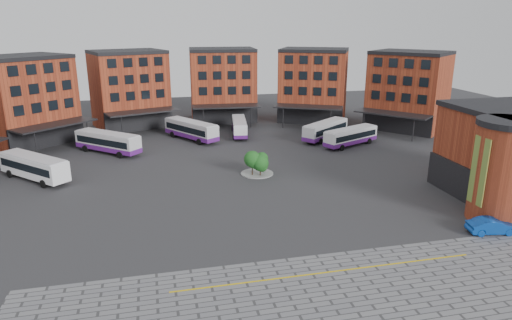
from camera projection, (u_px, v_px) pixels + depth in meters
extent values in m
plane|color=#28282B|center=(264.00, 209.00, 50.27)|extent=(160.00, 160.00, 0.00)
cube|color=gold|center=(329.00, 272.00, 37.65)|extent=(26.00, 0.15, 0.02)
cube|color=#973B20|center=(28.00, 102.00, 75.84)|extent=(16.35, 16.13, 14.00)
cube|color=black|center=(48.00, 135.00, 74.65)|extent=(10.00, 9.07, 4.00)
cube|color=black|center=(21.00, 57.00, 73.70)|extent=(16.55, 16.35, 0.60)
cube|color=black|center=(43.00, 91.00, 72.43)|extent=(8.60, 7.77, 8.00)
cube|color=black|center=(55.00, 125.00, 72.77)|extent=(12.61, 11.97, 0.25)
cylinder|color=black|center=(36.00, 145.00, 68.81)|extent=(0.20, 0.20, 4.00)
cylinder|color=black|center=(88.00, 133.00, 75.94)|extent=(0.20, 0.20, 4.00)
cube|color=#973B20|center=(130.00, 90.00, 88.18)|extent=(15.55, 13.69, 14.00)
cube|color=black|center=(140.00, 120.00, 85.72)|extent=(12.45, 4.71, 4.00)
cube|color=black|center=(127.00, 52.00, 86.04)|extent=(15.65, 13.97, 0.60)
cube|color=black|center=(137.00, 82.00, 83.45)|extent=(10.87, 3.87, 8.00)
cube|color=black|center=(143.00, 112.00, 83.23)|extent=(13.72, 8.39, 0.25)
cylinder|color=black|center=(122.00, 127.00, 80.05)|extent=(0.20, 0.20, 4.00)
cylinder|color=black|center=(171.00, 121.00, 84.66)|extent=(0.20, 0.20, 4.00)
cube|color=#973B20|center=(223.00, 86.00, 94.47)|extent=(13.67, 10.88, 14.00)
cube|color=black|center=(225.00, 114.00, 91.35)|extent=(13.00, 1.41, 4.00)
cube|color=black|center=(222.00, 50.00, 92.33)|extent=(13.69, 11.18, 0.60)
cube|color=black|center=(225.00, 78.00, 89.05)|extent=(11.42, 0.95, 8.00)
cube|color=black|center=(226.00, 106.00, 88.55)|extent=(13.28, 5.30, 0.25)
cylinder|color=black|center=(204.00, 119.00, 86.75)|extent=(0.20, 0.20, 4.00)
cylinder|color=black|center=(251.00, 117.00, 88.12)|extent=(0.20, 0.20, 4.00)
cube|color=#973B20|center=(313.00, 86.00, 93.70)|extent=(16.12, 14.81, 14.00)
cube|color=black|center=(309.00, 115.00, 90.66)|extent=(11.81, 6.35, 4.00)
cube|color=black|center=(315.00, 50.00, 91.56)|extent=(16.26, 15.08, 0.60)
cube|color=black|center=(310.00, 78.00, 88.37)|extent=(10.26, 5.33, 8.00)
cube|color=black|center=(308.00, 107.00, 87.89)|extent=(13.58, 9.82, 0.25)
cylinder|color=black|center=(283.00, 118.00, 87.86)|extent=(0.20, 0.20, 4.00)
cylinder|color=black|center=(331.00, 120.00, 85.76)|extent=(0.20, 0.20, 4.00)
cube|color=#973B20|center=(408.00, 92.00, 85.99)|extent=(16.02, 16.39, 14.00)
cube|color=black|center=(396.00, 122.00, 83.75)|extent=(8.74, 10.28, 4.00)
cube|color=black|center=(412.00, 52.00, 83.85)|extent=(16.25, 16.58, 0.60)
cube|color=black|center=(399.00, 83.00, 81.49)|extent=(7.47, 8.86, 8.00)
cube|color=black|center=(392.00, 114.00, 81.37)|extent=(11.73, 12.79, 0.25)
cylinder|color=black|center=(364.00, 123.00, 83.20)|extent=(0.20, 0.20, 4.00)
cylinder|color=black|center=(413.00, 130.00, 77.96)|extent=(0.20, 0.20, 4.00)
cube|color=black|center=(460.00, 182.00, 52.76)|extent=(0.40, 12.00, 4.00)
cylinder|color=#973B20|center=(503.00, 174.00, 46.32)|extent=(6.00, 6.00, 10.00)
cylinder|color=black|center=(511.00, 123.00, 44.76)|extent=(6.40, 6.40, 0.60)
cube|color=#C66217|center=(479.00, 171.00, 45.54)|extent=(0.12, 2.20, 7.00)
cylinder|color=gray|center=(257.00, 173.00, 61.87)|extent=(4.40, 4.40, 0.12)
cylinder|color=#332114|center=(252.00, 170.00, 60.91)|extent=(0.14, 0.14, 1.66)
sphere|color=#194B19|center=(252.00, 159.00, 60.47)|extent=(2.21, 2.21, 2.21)
sphere|color=#194B19|center=(254.00, 163.00, 60.52)|extent=(1.55, 1.55, 1.55)
cylinder|color=#332114|center=(262.00, 167.00, 62.41)|extent=(0.14, 0.14, 1.39)
sphere|color=#194B19|center=(262.00, 158.00, 62.04)|extent=(1.74, 1.74, 1.74)
sphere|color=#194B19|center=(263.00, 162.00, 62.07)|extent=(1.22, 1.22, 1.22)
cylinder|color=#332114|center=(260.00, 171.00, 60.80)|extent=(0.14, 0.14, 1.31)
sphere|color=#194B19|center=(260.00, 163.00, 60.46)|extent=(2.21, 2.21, 2.21)
sphere|color=#194B19|center=(262.00, 166.00, 60.48)|extent=(1.55, 1.55, 1.55)
cube|color=white|center=(34.00, 166.00, 59.05)|extent=(9.89, 9.97, 2.55)
cube|color=black|center=(34.00, 165.00, 58.99)|extent=(9.29, 9.36, 0.99)
cube|color=silver|center=(32.00, 156.00, 58.66)|extent=(9.49, 9.57, 0.12)
cube|color=black|center=(9.00, 158.00, 61.85)|extent=(1.66, 1.64, 1.14)
cylinder|color=black|center=(10.00, 174.00, 60.26)|extent=(0.95, 0.96, 1.04)
cylinder|color=black|center=(28.00, 169.00, 62.36)|extent=(0.95, 0.96, 1.04)
cylinder|color=black|center=(43.00, 184.00, 56.51)|extent=(0.95, 0.96, 1.04)
cylinder|color=black|center=(62.00, 178.00, 58.61)|extent=(0.95, 0.96, 1.04)
cube|color=silver|center=(108.00, 141.00, 71.12)|extent=(10.38, 9.73, 2.58)
cube|color=black|center=(108.00, 140.00, 71.07)|extent=(9.73, 9.16, 1.00)
cube|color=silver|center=(107.00, 133.00, 70.73)|extent=(9.96, 9.35, 0.13)
cube|color=black|center=(82.00, 136.00, 73.70)|extent=(1.59, 1.74, 1.16)
cube|color=#5E1C81|center=(108.00, 147.00, 71.39)|extent=(10.44, 9.79, 0.74)
cylinder|color=black|center=(85.00, 149.00, 72.14)|extent=(1.00, 0.94, 1.05)
cylinder|color=black|center=(98.00, 145.00, 74.34)|extent=(1.00, 0.94, 1.05)
cylinder|color=black|center=(120.00, 155.00, 68.69)|extent=(1.00, 0.94, 1.05)
cylinder|color=black|center=(132.00, 151.00, 70.89)|extent=(1.00, 0.94, 1.05)
cube|color=silver|center=(191.00, 129.00, 79.08)|extent=(8.59, 11.24, 2.60)
cube|color=black|center=(191.00, 128.00, 79.03)|extent=(8.13, 10.49, 1.01)
cube|color=silver|center=(191.00, 121.00, 78.69)|extent=(8.25, 10.79, 0.13)
cube|color=black|center=(171.00, 123.00, 82.83)|extent=(1.96, 1.33, 1.17)
cube|color=#5E1C81|center=(191.00, 134.00, 79.36)|extent=(8.65, 11.30, 0.74)
cylinder|color=black|center=(172.00, 134.00, 81.05)|extent=(0.85, 1.06, 1.06)
cylinder|color=black|center=(184.00, 132.00, 82.88)|extent=(0.85, 1.06, 1.06)
cylinder|color=black|center=(199.00, 142.00, 76.09)|extent=(0.85, 1.06, 1.06)
cylinder|color=black|center=(211.00, 139.00, 77.91)|extent=(0.85, 1.06, 1.06)
cube|color=white|center=(239.00, 126.00, 82.40)|extent=(3.80, 10.46, 2.28)
cube|color=black|center=(239.00, 125.00, 82.35)|extent=(3.74, 9.66, 0.88)
cube|color=silver|center=(239.00, 120.00, 82.05)|extent=(3.65, 10.04, 0.11)
cube|color=black|center=(238.00, 119.00, 87.11)|extent=(1.97, 0.41, 1.02)
cube|color=#5E1C81|center=(239.00, 130.00, 82.64)|extent=(3.84, 10.50, 0.65)
cylinder|color=black|center=(232.00, 129.00, 85.77)|extent=(0.41, 0.96, 0.93)
cylinder|color=black|center=(245.00, 128.00, 85.95)|extent=(0.41, 0.96, 0.93)
cylinder|color=black|center=(234.00, 137.00, 79.54)|extent=(0.41, 0.96, 0.93)
cylinder|color=black|center=(247.00, 137.00, 79.71)|extent=(0.41, 0.96, 0.93)
cube|color=silver|center=(325.00, 129.00, 79.46)|extent=(10.24, 8.67, 2.45)
cube|color=black|center=(325.00, 128.00, 79.41)|extent=(9.58, 8.18, 0.95)
cube|color=silver|center=(326.00, 122.00, 79.09)|extent=(9.83, 8.32, 0.12)
cube|color=black|center=(341.00, 123.00, 83.38)|extent=(1.39, 1.76, 1.10)
cube|color=#5E1C81|center=(325.00, 134.00, 79.72)|extent=(10.29, 8.73, 0.70)
cylinder|color=black|center=(329.00, 132.00, 83.19)|extent=(0.97, 0.85, 1.00)
cylinder|color=black|center=(341.00, 134.00, 81.67)|extent=(0.97, 0.85, 1.00)
cylinder|color=black|center=(308.00, 139.00, 78.00)|extent=(0.97, 0.85, 1.00)
cylinder|color=black|center=(321.00, 141.00, 76.48)|extent=(0.97, 0.85, 1.00)
cube|color=white|center=(351.00, 136.00, 75.30)|extent=(10.60, 6.61, 2.35)
cube|color=black|center=(351.00, 135.00, 75.25)|extent=(9.85, 6.31, 0.91)
cube|color=silver|center=(351.00, 128.00, 74.94)|extent=(10.17, 6.35, 0.12)
cube|color=black|center=(371.00, 130.00, 78.28)|extent=(0.97, 1.90, 1.06)
cube|color=#5E1C81|center=(350.00, 141.00, 75.54)|extent=(10.65, 6.67, 0.67)
cylinder|color=black|center=(358.00, 138.00, 78.55)|extent=(0.99, 0.66, 0.96)
cylinder|color=black|center=(369.00, 141.00, 76.73)|extent=(0.99, 0.66, 0.96)
cylinder|color=black|center=(331.00, 145.00, 74.58)|extent=(0.99, 0.66, 0.96)
cylinder|color=black|center=(342.00, 148.00, 72.77)|extent=(0.99, 0.66, 0.96)
imported|color=#0B3B98|center=(492.00, 226.00, 44.36)|extent=(4.93, 2.38, 1.56)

